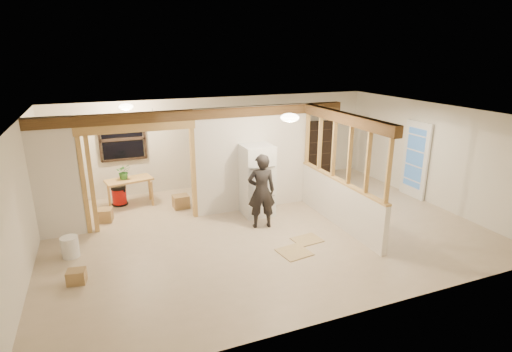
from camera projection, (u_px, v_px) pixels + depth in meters
name	position (u px, v px, depth m)	size (l,w,h in m)	color
floor	(264.00, 228.00, 8.74)	(9.00, 6.50, 0.01)	#C0A98F
ceiling	(265.00, 114.00, 7.99)	(9.00, 6.50, 0.01)	white
wall_back	(220.00, 142.00, 11.24)	(9.00, 0.01, 2.50)	silver
wall_front	(357.00, 238.00, 5.48)	(9.00, 0.01, 2.50)	silver
wall_left	(21.00, 202.00, 6.77)	(0.01, 6.50, 2.50)	silver
wall_right	(431.00, 154.00, 9.95)	(0.01, 6.50, 2.50)	silver
partition_left_stub	(56.00, 179.00, 7.99)	(0.90, 0.12, 2.50)	silver
partition_center	(253.00, 159.00, 9.50)	(2.80, 0.12, 2.50)	silver
doorway_frame	(141.00, 177.00, 8.62)	(2.46, 0.14, 2.20)	tan
header_beam_back	(202.00, 114.00, 8.73)	(7.00, 0.18, 0.22)	brown
header_beam_right	(344.00, 118.00, 8.23)	(0.18, 3.30, 0.22)	brown
pony_wall	(338.00, 203.00, 8.80)	(0.12, 3.20, 1.00)	silver
stud_partition	(342.00, 152.00, 8.45)	(0.14, 3.20, 1.32)	tan
window_back	(123.00, 139.00, 10.16)	(1.12, 0.10, 1.10)	black
french_door	(415.00, 160.00, 10.36)	(0.12, 0.86, 2.00)	white
ceiling_dome_main	(290.00, 118.00, 7.66)	(0.36, 0.36, 0.16)	#FFEABF
ceiling_dome_util	(126.00, 107.00, 9.15)	(0.32, 0.32, 0.14)	#FFEABF
hanging_bulb	(153.00, 123.00, 8.79)	(0.07, 0.07, 0.07)	#FFD88C
refrigerator	(257.00, 180.00, 9.25)	(0.69, 0.67, 1.67)	silver
woman	(261.00, 191.00, 8.56)	(0.60, 0.39, 1.65)	#292323
work_table	(130.00, 192.00, 9.92)	(1.09, 0.55, 0.69)	tan
potted_plant	(124.00, 172.00, 9.76)	(0.34, 0.30, 0.38)	#296123
shop_vac	(119.00, 195.00, 9.96)	(0.40, 0.40, 0.52)	#AC0F09
bookshelf	(317.00, 149.00, 12.26)	(0.83, 0.28, 1.67)	black
bucket	(70.00, 247.00, 7.46)	(0.32, 0.32, 0.40)	white
box_util_a	(181.00, 202.00, 9.82)	(0.37, 0.32, 0.32)	#9F7C4D
box_util_b	(105.00, 215.00, 9.04)	(0.31, 0.31, 0.29)	#9F7C4D
box_front	(77.00, 277.00, 6.63)	(0.29, 0.24, 0.24)	#9F7C4D
floor_panel_near	(294.00, 252.00, 7.66)	(0.56, 0.56, 0.02)	tan
floor_panel_far	(307.00, 240.00, 8.16)	(0.56, 0.45, 0.02)	tan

